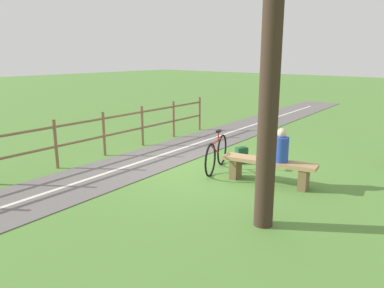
{
  "coord_description": "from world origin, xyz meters",
  "views": [
    {
      "loc": [
        -5.35,
        6.69,
        2.65
      ],
      "look_at": [
        -1.11,
        1.62,
        1.05
      ],
      "focal_mm": 35.0,
      "sensor_mm": 36.0,
      "label": 1
    }
  ],
  "objects": [
    {
      "name": "fence_roadside",
      "position": [
        2.6,
        1.49,
        0.68
      ],
      "size": [
        0.57,
        10.12,
        1.17
      ],
      "rotation": [
        0.0,
        0.0,
        1.62
      ],
      "color": "brown",
      "rests_on": "ground_plane"
    },
    {
      "name": "bench",
      "position": [
        -1.79,
        -0.04,
        0.36
      ],
      "size": [
        2.0,
        0.73,
        0.51
      ],
      "rotation": [
        0.0,
        0.0,
        0.18
      ],
      "color": "#A88456",
      "rests_on": "ground_plane"
    },
    {
      "name": "backpack",
      "position": [
        -0.56,
        -0.96,
        0.19
      ],
      "size": [
        0.3,
        0.33,
        0.4
      ],
      "rotation": [
        0.0,
        0.0,
        1.08
      ],
      "color": "#1E4C2D",
      "rests_on": "ground_plane"
    },
    {
      "name": "ground_plane",
      "position": [
        0.0,
        0.0,
        0.0
      ],
      "size": [
        80.0,
        80.0,
        0.0
      ],
      "primitive_type": "plane",
      "color": "#548438"
    },
    {
      "name": "path_centre_line",
      "position": [
        1.16,
        4.0,
        0.02
      ],
      "size": [
        2.31,
        31.93,
        0.0
      ],
      "primitive_type": "cube",
      "rotation": [
        0.0,
        0.0,
        0.07
      ],
      "color": "silver",
      "rests_on": "paved_path"
    },
    {
      "name": "bicycle",
      "position": [
        -0.43,
        -0.08,
        0.39
      ],
      "size": [
        0.63,
        1.62,
        0.93
      ],
      "rotation": [
        0.0,
        0.0,
        1.92
      ],
      "color": "black",
      "rests_on": "ground_plane"
    },
    {
      "name": "paved_path",
      "position": [
        1.16,
        4.0,
        0.01
      ],
      "size": [
        4.36,
        36.04,
        0.02
      ],
      "primitive_type": "cube",
      "rotation": [
        0.0,
        0.0,
        0.07
      ],
      "color": "#66605E",
      "rests_on": "ground_plane"
    },
    {
      "name": "person_seated",
      "position": [
        -2.03,
        -0.09,
        0.8
      ],
      "size": [
        0.36,
        0.36,
        0.69
      ],
      "rotation": [
        0.0,
        0.0,
        0.18
      ],
      "color": "#2847B7",
      "rests_on": "bench"
    },
    {
      "name": "tree_far_right",
      "position": [
        -2.71,
        1.78,
        2.17
      ],
      "size": [
        1.62,
        1.61,
        4.81
      ],
      "color": "#38281E",
      "rests_on": "ground_plane"
    }
  ]
}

